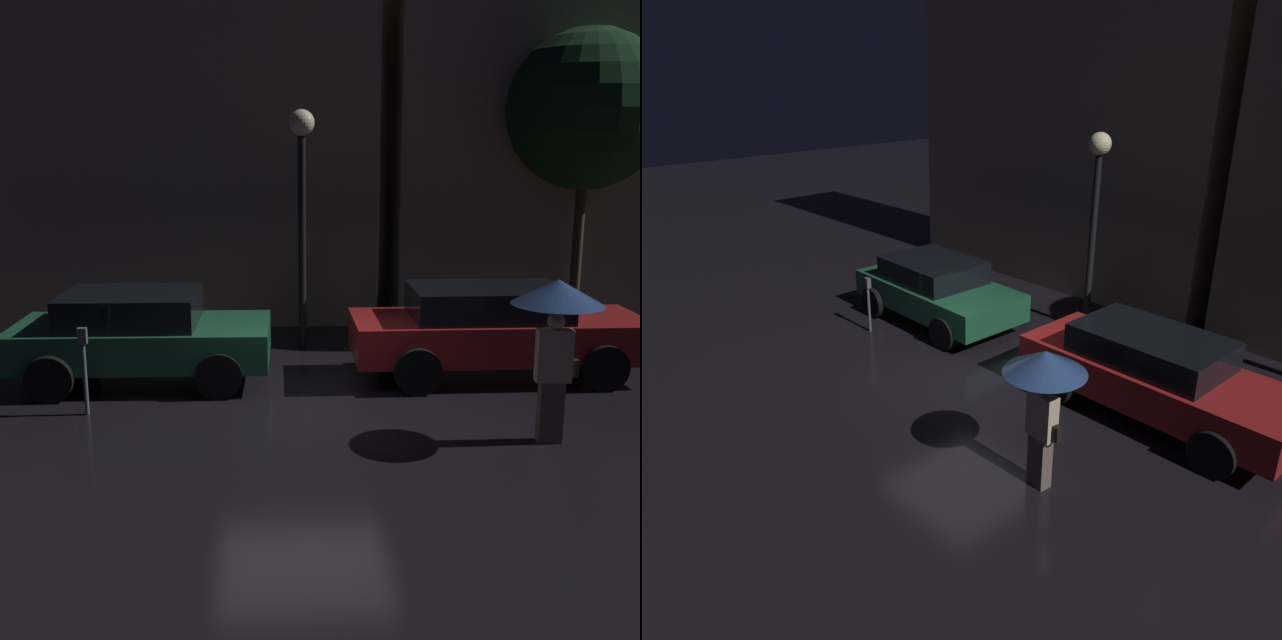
% 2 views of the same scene
% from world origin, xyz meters
% --- Properties ---
extents(ground_plane, '(60.00, 60.00, 0.00)m').
position_xyz_m(ground_plane, '(0.00, 0.00, 0.00)').
color(ground_plane, black).
extents(building_facade_left, '(8.58, 3.00, 9.19)m').
position_xyz_m(building_facade_left, '(-2.56, 6.50, 4.60)').
color(building_facade_left, gray).
rests_on(building_facade_left, ground).
extents(parked_car_green, '(3.97, 2.06, 1.43)m').
position_xyz_m(parked_car_green, '(-2.45, 1.47, 0.76)').
color(parked_car_green, '#1E5638').
rests_on(parked_car_green, ground).
extents(parked_car_red, '(4.60, 1.88, 1.46)m').
position_xyz_m(parked_car_red, '(3.10, 1.36, 0.78)').
color(parked_car_red, maroon).
rests_on(parked_car_red, ground).
extents(pedestrian_with_umbrella, '(1.12, 1.12, 2.07)m').
position_xyz_m(pedestrian_with_umbrella, '(3.03, -1.43, 1.67)').
color(pedestrian_with_umbrella, '#66564C').
rests_on(pedestrian_with_umbrella, ground).
extents(parking_meter, '(0.12, 0.10, 1.23)m').
position_xyz_m(parking_meter, '(-2.98, -0.03, 0.77)').
color(parking_meter, '#4C5154').
rests_on(parking_meter, ground).
extents(street_lamp_near, '(0.46, 0.46, 4.21)m').
position_xyz_m(street_lamp_near, '(0.16, 3.51, 3.06)').
color(street_lamp_near, black).
rests_on(street_lamp_near, ground).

